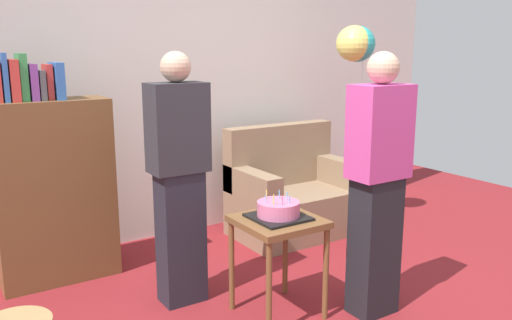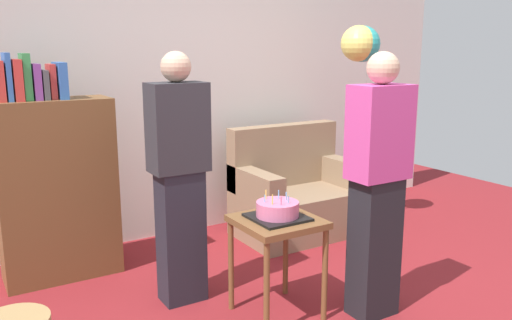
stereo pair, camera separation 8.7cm
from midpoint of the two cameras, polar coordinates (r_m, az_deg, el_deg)
wall_back at (r=4.72m, az=-8.02°, el=8.27°), size 6.00×0.10×2.70m
couch at (r=4.80m, az=4.86°, el=-3.86°), size 1.10×0.70×0.96m
bookshelf at (r=4.03m, az=-20.14°, el=-2.48°), size 0.80×0.36×1.62m
side_table at (r=3.28m, az=3.07°, el=-7.94°), size 0.48×0.48×0.63m
birthday_cake at (r=3.23m, az=3.10°, el=-5.46°), size 0.32×0.32×0.17m
person_blowing_candles at (r=3.41m, az=-7.51°, el=-1.96°), size 0.36×0.22×1.63m
person_holding_cake at (r=3.29m, az=13.64°, el=-2.73°), size 0.36×0.22×1.63m
handbag at (r=4.58m, az=13.72°, el=-8.10°), size 0.28×0.14×0.20m
balloon_bunch at (r=4.76m, az=11.68°, el=12.13°), size 0.35×0.31×1.84m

